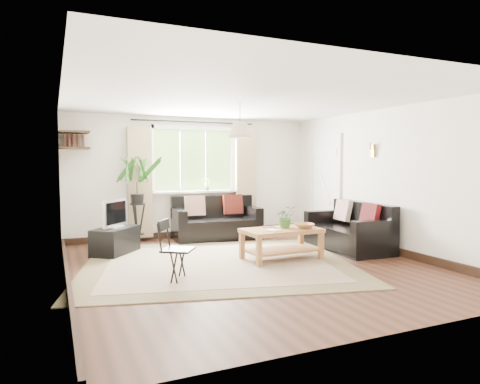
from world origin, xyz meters
name	(u,v)px	position (x,y,z in m)	size (l,w,h in m)	color
floor	(251,266)	(0.00, 0.00, 0.00)	(5.50, 5.50, 0.00)	black
ceiling	(251,99)	(0.00, 0.00, 2.40)	(5.50, 5.50, 0.00)	white
wall_back	(193,177)	(0.00, 2.75, 1.20)	(5.00, 0.02, 2.40)	white
wall_front	(389,198)	(0.00, -2.75, 1.20)	(5.00, 0.02, 2.40)	white
wall_left	(63,188)	(-2.50, 0.00, 1.20)	(0.02, 5.50, 2.40)	white
wall_right	(386,180)	(2.50, 0.00, 1.20)	(0.02, 5.50, 2.40)	white
rug	(218,263)	(-0.41, 0.29, 0.01)	(3.84, 3.29, 0.02)	beige
window	(194,160)	(0.00, 2.71, 1.55)	(2.50, 0.16, 2.16)	white
door	(325,187)	(2.47, 1.70, 1.00)	(0.06, 0.96, 2.06)	silver
corner_shelf	(74,140)	(-2.25, 2.50, 1.89)	(0.50, 0.50, 0.34)	black
pendant_lamp	(240,126)	(0.00, 0.40, 2.05)	(0.36, 0.36, 0.54)	beige
wall_sconce	(372,148)	(2.43, 0.30, 1.74)	(0.12, 0.12, 0.28)	beige
sofa_back	(217,219)	(0.32, 2.27, 0.39)	(1.67, 0.84, 0.79)	black
sofa_right	(348,227)	(2.03, 0.40, 0.38)	(0.82, 1.63, 0.77)	black
coffee_table	(281,244)	(0.58, 0.15, 0.24)	(1.19, 0.65, 0.49)	brown
table_plant	(286,217)	(0.69, 0.20, 0.66)	(0.31, 0.27, 0.34)	#305F26
bowl	(304,226)	(0.93, 0.05, 0.52)	(0.30, 0.30, 0.07)	#9F6B37
book_a	(268,230)	(0.29, 0.03, 0.49)	(0.16, 0.22, 0.02)	white
book_b	(264,228)	(0.34, 0.27, 0.50)	(0.17, 0.23, 0.02)	#572723
tv_stand	(115,241)	(-1.70, 1.60, 0.22)	(0.81, 0.46, 0.44)	black
tv	(115,213)	(-1.70, 1.60, 0.68)	(0.63, 0.21, 0.48)	#A5A5AA
palm_stand	(137,200)	(-1.20, 2.38, 0.81)	(0.63, 0.63, 1.62)	black
folding_chair	(178,251)	(-1.19, -0.36, 0.39)	(0.40, 0.40, 0.78)	black
sill_plant	(207,184)	(0.25, 2.63, 1.06)	(0.14, 0.10, 0.27)	#2D6023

